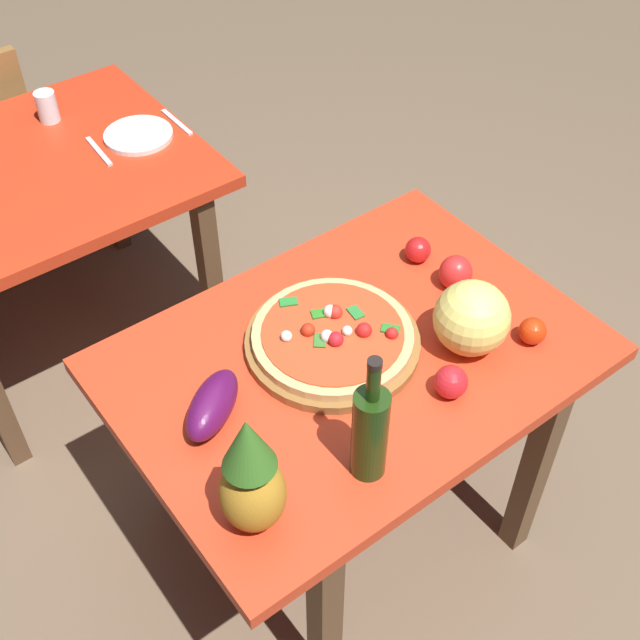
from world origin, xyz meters
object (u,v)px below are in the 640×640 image
Objects in this scene: pizza_board at (333,343)px; pineapple_left at (251,479)px; fork_utensil at (99,151)px; wine_bottle at (370,431)px; eggplant at (212,405)px; melon at (472,318)px; tomato_at_corner at (451,382)px; bell_pepper at (456,273)px; pizza at (333,335)px; tomato_near_board at (418,250)px; display_table at (352,381)px; knife_utensil at (177,122)px; dinner_plate at (138,135)px; drinking_glass_water at (47,107)px; tomato_by_bottle at (533,331)px; background_table at (35,196)px.

pizza_board is 0.52m from pineapple_left.
pizza_board is at bearing -82.62° from fork_utensil.
wine_bottle reaches higher than eggplant.
melon reaches higher than tomato_at_corner.
bell_pepper reaches higher than tomato_at_corner.
pizza_board is 1.09× the size of pizza.
pineapple_left is (-0.41, -0.28, 0.13)m from pizza_board.
tomato_near_board is at bearing -61.89° from fork_utensil.
wine_bottle is at bearing -123.39° from display_table.
pineapple_left is at bearing -172.48° from melon.
tomato_at_corner is 0.43× the size of knife_utensil.
display_table is 16.19× the size of tomato_near_board.
pineapple_left is 1.46× the size of dinner_plate.
tomato_near_board is 0.69× the size of drinking_glass_water.
dinner_plate is (-0.33, 1.37, -0.03)m from tomato_by_bottle.
pizza_board reaches higher than fork_utensil.
pineapple_left is 1.75× the size of melon.
melon is 1.02× the size of knife_utensil.
tomato_by_bottle is at bearing 4.80° from wine_bottle.
pizza is at bearing 177.28° from bell_pepper.
dinner_plate is at bearing 70.87° from pineapple_left.
pizza_board is 0.48m from tomato_by_bottle.
drinking_glass_water is (-0.12, 1.37, 0.01)m from pizza.
pizza is at bearing -75.60° from background_table.
pizza is 1.15× the size of wine_bottle.
bell_pepper is (0.54, 0.30, -0.08)m from wine_bottle.
drinking_glass_water is at bearing 80.70° from eggplant.
pizza_board reaches higher than knife_utensil.
tomato_by_bottle is 0.37× the size of fork_utensil.
dinner_plate is at bearing 86.71° from pizza.
fork_utensil is 1.00× the size of knife_utensil.
eggplant is 1.24m from knife_utensil.
tomato_by_bottle is (0.13, -0.08, -0.06)m from melon.
bell_pepper reaches higher than knife_utensil.
melon is 1.93× the size of bell_pepper.
tomato_by_bottle is 0.67× the size of drinking_glass_water.
bell_pepper is (0.12, 0.17, -0.05)m from melon.
eggplant reaches higher than pizza.
drinking_glass_water is at bearing 98.37° from tomato_at_corner.
melon is at bearing 31.24° from tomato_at_corner.
tomato_by_bottle is at bearing -87.18° from tomato_near_board.
melon is 0.22m from bell_pepper.
pineapple_left is (-0.26, 0.04, 0.02)m from wine_bottle.
pineapple_left is at bearing -161.75° from bell_pepper.
tomato_at_corner is at bearing -66.01° from pizza_board.
bell_pepper is 0.43× the size of dinner_plate.
pizza_board is 5.44× the size of tomato_at_corner.
drinking_glass_water is (-0.51, 1.64, 0.02)m from tomato_by_bottle.
melon is (0.42, 0.13, -0.03)m from wine_bottle.
drinking_glass_water is at bearing 110.02° from bell_pepper.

